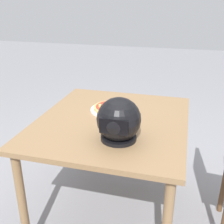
{
  "coord_description": "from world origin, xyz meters",
  "views": [
    {
      "loc": [
        -0.42,
        1.55,
        1.45
      ],
      "look_at": [
        0.02,
        -0.07,
        0.74
      ],
      "focal_mm": 44.41,
      "sensor_mm": 36.0,
      "label": 1
    }
  ],
  "objects": [
    {
      "name": "ground_plane",
      "position": [
        0.0,
        0.0,
        0.0
      ],
      "size": [
        14.0,
        14.0,
        0.0
      ],
      "primitive_type": "plane",
      "color": "gray"
    },
    {
      "name": "dining_table",
      "position": [
        0.0,
        0.0,
        0.64
      ],
      "size": [
        0.94,
        1.07,
        0.72
      ],
      "color": "olive",
      "rests_on": "ground"
    },
    {
      "name": "pizza_plate",
      "position": [
        0.04,
        -0.14,
        0.73
      ],
      "size": [
        0.29,
        0.29,
        0.01
      ],
      "primitive_type": "cylinder",
      "color": "white",
      "rests_on": "dining_table"
    },
    {
      "name": "pizza",
      "position": [
        0.04,
        -0.14,
        0.75
      ],
      "size": [
        0.25,
        0.25,
        0.05
      ],
      "color": "tan",
      "rests_on": "pizza_plate"
    },
    {
      "name": "motorcycle_helmet",
      "position": [
        -0.1,
        0.25,
        0.84
      ],
      "size": [
        0.24,
        0.24,
        0.24
      ],
      "color": "black",
      "rests_on": "dining_table"
    }
  ]
}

